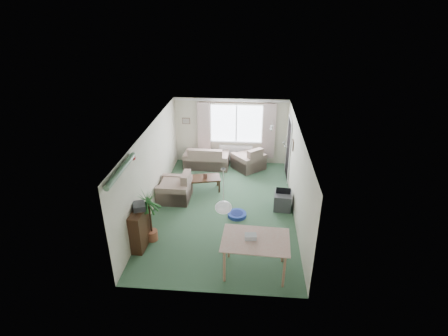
# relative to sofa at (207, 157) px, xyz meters

# --- Properties ---
(ground) EXTENTS (6.50, 6.50, 0.00)m
(ground) POSITION_rel_sofa_xyz_m (0.83, -2.75, -0.39)
(ground) COLOR #32543A
(window) EXTENTS (1.80, 0.03, 1.30)m
(window) POSITION_rel_sofa_xyz_m (1.03, 0.48, 1.11)
(window) COLOR white
(curtain_rod) EXTENTS (2.60, 0.03, 0.03)m
(curtain_rod) POSITION_rel_sofa_xyz_m (1.03, 0.40, 1.88)
(curtain_rod) COLOR black
(curtain_left) EXTENTS (0.45, 0.08, 2.00)m
(curtain_left) POSITION_rel_sofa_xyz_m (-0.12, 0.38, 0.88)
(curtain_left) COLOR beige
(curtain_right) EXTENTS (0.45, 0.08, 2.00)m
(curtain_right) POSITION_rel_sofa_xyz_m (2.18, 0.38, 0.88)
(curtain_right) COLOR beige
(radiator) EXTENTS (1.20, 0.10, 0.55)m
(radiator) POSITION_rel_sofa_xyz_m (1.03, 0.44, 0.01)
(radiator) COLOR white
(doorway) EXTENTS (0.03, 0.95, 2.00)m
(doorway) POSITION_rel_sofa_xyz_m (2.81, -0.55, 0.61)
(doorway) COLOR black
(pendant_lamp) EXTENTS (0.36, 0.36, 0.36)m
(pendant_lamp) POSITION_rel_sofa_xyz_m (1.03, -5.05, 1.09)
(pendant_lamp) COLOR white
(tinsel_garland) EXTENTS (1.60, 1.60, 0.12)m
(tinsel_garland) POSITION_rel_sofa_xyz_m (-1.09, -5.05, 1.89)
(tinsel_garland) COLOR #196626
(bauble_cluster_a) EXTENTS (0.20, 0.20, 0.20)m
(bauble_cluster_a) POSITION_rel_sofa_xyz_m (2.13, -1.85, 1.83)
(bauble_cluster_a) COLOR silver
(bauble_cluster_b) EXTENTS (0.20, 0.20, 0.20)m
(bauble_cluster_b) POSITION_rel_sofa_xyz_m (2.43, -3.05, 1.83)
(bauble_cluster_b) COLOR silver
(wall_picture_back) EXTENTS (0.28, 0.03, 0.22)m
(wall_picture_back) POSITION_rel_sofa_xyz_m (-0.77, 0.48, 1.16)
(wall_picture_back) COLOR brown
(wall_picture_right) EXTENTS (0.03, 0.24, 0.30)m
(wall_picture_right) POSITION_rel_sofa_xyz_m (2.81, -1.55, 1.16)
(wall_picture_right) COLOR brown
(sofa) EXTENTS (1.60, 0.88, 0.79)m
(sofa) POSITION_rel_sofa_xyz_m (0.00, 0.00, 0.00)
(sofa) COLOR beige
(sofa) RESTS_ON ground
(armchair_corner) EXTENTS (1.29, 1.29, 0.84)m
(armchair_corner) POSITION_rel_sofa_xyz_m (1.50, -0.02, 0.03)
(armchair_corner) COLOR beige
(armchair_corner) RESTS_ON ground
(armchair_left) EXTENTS (0.95, 1.00, 0.87)m
(armchair_left) POSITION_rel_sofa_xyz_m (-0.67, -2.32, 0.04)
(armchair_left) COLOR tan
(armchair_left) RESTS_ON ground
(coffee_table) EXTENTS (1.07, 0.74, 0.44)m
(coffee_table) POSITION_rel_sofa_xyz_m (0.16, -1.71, -0.17)
(coffee_table) COLOR black
(coffee_table) RESTS_ON ground
(photo_frame) EXTENTS (0.12, 0.03, 0.16)m
(photo_frame) POSITION_rel_sofa_xyz_m (0.19, -1.76, 0.12)
(photo_frame) COLOR brown
(photo_frame) RESTS_ON coffee_table
(bookshelf) EXTENTS (0.31, 0.83, 0.99)m
(bookshelf) POSITION_rel_sofa_xyz_m (-1.01, -4.58, 0.10)
(bookshelf) COLOR black
(bookshelf) RESTS_ON ground
(hifi_box) EXTENTS (0.39, 0.43, 0.14)m
(hifi_box) POSITION_rel_sofa_xyz_m (-1.01, -4.51, 0.67)
(hifi_box) COLOR #303034
(hifi_box) RESTS_ON bookshelf
(houseplant) EXTENTS (0.70, 0.70, 1.40)m
(houseplant) POSITION_rel_sofa_xyz_m (-0.82, -4.35, 0.31)
(houseplant) COLOR #1E5926
(houseplant) RESTS_ON ground
(dining_table) EXTENTS (1.38, 0.96, 0.84)m
(dining_table) POSITION_rel_sofa_xyz_m (1.73, -5.28, 0.03)
(dining_table) COLOR tan
(dining_table) RESTS_ON ground
(gift_box) EXTENTS (0.26, 0.20, 0.12)m
(gift_box) POSITION_rel_sofa_xyz_m (1.63, -5.25, 0.50)
(gift_box) COLOR #B6B8C1
(gift_box) RESTS_ON dining_table
(tv_cube) EXTENTS (0.53, 0.57, 0.49)m
(tv_cube) POSITION_rel_sofa_xyz_m (2.53, -2.61, -0.15)
(tv_cube) COLOR #3F3F44
(tv_cube) RESTS_ON ground
(pet_bed) EXTENTS (0.63, 0.63, 0.10)m
(pet_bed) POSITION_rel_sofa_xyz_m (1.25, -3.14, -0.34)
(pet_bed) COLOR navy
(pet_bed) RESTS_ON ground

